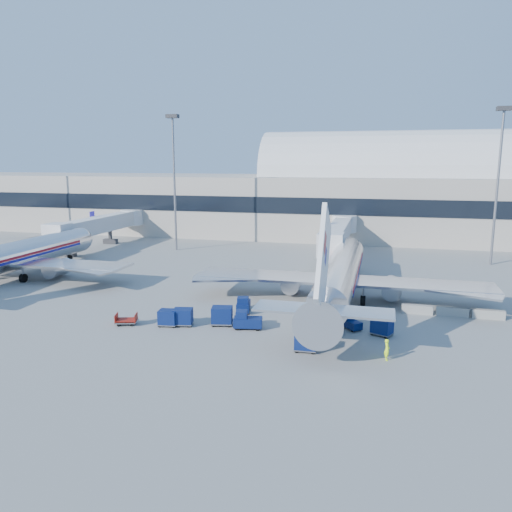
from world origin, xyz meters
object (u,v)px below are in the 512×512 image
(cart_train_c, at_px, (168,317))
(mast_west, at_px, (174,163))
(ramp_worker, at_px, (387,350))
(jetbridge_near, at_px, (339,232))
(mast_east, at_px, (499,163))
(barrier_near, at_px, (417,309))
(barrier_mid, at_px, (452,312))
(tug_right, at_px, (351,322))
(cart_train_b, at_px, (183,317))
(cart_open_red, at_px, (127,321))
(cart_train_a, at_px, (222,315))
(tug_lead, at_px, (247,320))
(airliner_main, at_px, (340,275))
(cart_solo_near, at_px, (306,341))
(tug_left, at_px, (243,305))
(jetbridge_mid, at_px, (103,224))
(barrier_far, at_px, (488,314))
(cart_solo_far, at_px, (382,326))
(airliner_mid, at_px, (10,257))

(cart_train_c, bearing_deg, mast_west, 105.60)
(ramp_worker, bearing_deg, cart_train_c, 71.38)
(jetbridge_near, xyz_separation_m, mast_east, (22.40, -0.81, 10.86))
(barrier_near, distance_m, cart_train_c, 24.63)
(barrier_near, distance_m, barrier_mid, 3.30)
(mast_west, relative_size, barrier_mid, 7.53)
(tug_right, xyz_separation_m, cart_train_b, (-15.21, -2.95, 0.26))
(mast_west, bearing_deg, cart_train_b, -65.89)
(cart_train_c, bearing_deg, cart_open_red, -177.41)
(barrier_near, relative_size, tug_right, 1.38)
(cart_train_a, bearing_deg, barrier_mid, 9.85)
(jetbridge_near, height_order, cart_train_a, jetbridge_near)
(ramp_worker, bearing_deg, tug_lead, 61.45)
(cart_train_b, bearing_deg, airliner_main, 30.46)
(mast_west, bearing_deg, cart_train_a, -60.91)
(barrier_near, bearing_deg, cart_train_a, -155.45)
(cart_solo_near, bearing_deg, barrier_mid, 43.80)
(barrier_mid, height_order, tug_left, tug_left)
(tug_left, bearing_deg, cart_solo_near, -149.79)
(jetbridge_near, height_order, tug_lead, jetbridge_near)
(jetbridge_mid, xyz_separation_m, cart_train_a, (34.53, -36.97, -3.00))
(cart_train_b, height_order, cart_train_c, cart_train_b)
(barrier_far, bearing_deg, mast_east, 79.08)
(jetbridge_near, relative_size, cart_solo_far, 12.64)
(cart_train_a, xyz_separation_m, cart_train_c, (-4.79, -1.47, -0.12))
(mast_east, relative_size, cart_solo_far, 10.39)
(cart_train_c, bearing_deg, tug_left, 40.14)
(jetbridge_near, xyz_separation_m, barrier_mid, (13.70, -28.81, -3.48))
(barrier_near, xyz_separation_m, cart_train_b, (-21.35, -9.20, 0.41))
(jetbridge_near, xyz_separation_m, barrier_near, (10.40, -28.81, -3.48))
(cart_train_a, distance_m, cart_solo_far, 14.51)
(mast_east, height_order, cart_train_b, mast_east)
(tug_right, bearing_deg, airliner_mid, -143.36)
(ramp_worker, bearing_deg, barrier_far, -45.62)
(mast_west, bearing_deg, cart_solo_near, -54.82)
(jetbridge_near, bearing_deg, tug_lead, -97.59)
(barrier_far, relative_size, cart_train_a, 1.35)
(tug_left, bearing_deg, jetbridge_near, -22.23)
(mast_west, distance_m, cart_open_red, 42.46)
(tug_lead, xyz_separation_m, cart_train_b, (-5.97, -0.63, 0.09))
(mast_west, relative_size, cart_train_a, 10.13)
(tug_lead, bearing_deg, ramp_worker, -29.64)
(mast_west, bearing_deg, tug_lead, -58.26)
(airliner_mid, bearing_deg, airliner_main, 0.00)
(cart_train_b, distance_m, cart_solo_near, 12.53)
(jetbridge_near, xyz_separation_m, cart_solo_far, (7.01, -36.13, -3.09))
(airliner_mid, bearing_deg, tug_right, -11.29)
(barrier_near, bearing_deg, jetbridge_near, 109.85)
(cart_train_a, bearing_deg, cart_train_c, -174.13)
(airliner_mid, xyz_separation_m, cart_solo_near, (40.68, -15.19, -2.08))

